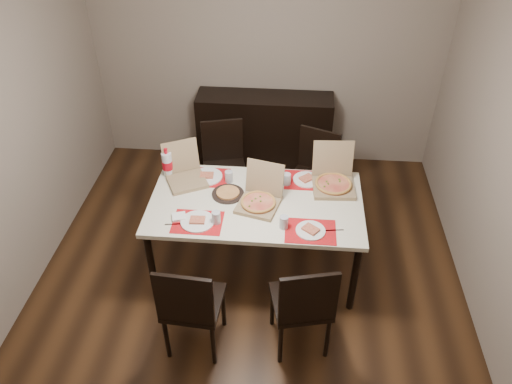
# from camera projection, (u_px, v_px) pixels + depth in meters

# --- Properties ---
(ground) EXTENTS (3.80, 4.00, 0.02)m
(ground) POSITION_uv_depth(u_px,v_px,m) (250.00, 275.00, 4.58)
(ground) COLOR #3D2412
(ground) RESTS_ON ground
(room_walls) EXTENTS (3.84, 4.02, 2.62)m
(room_walls) POSITION_uv_depth(u_px,v_px,m) (254.00, 78.00, 3.86)
(room_walls) COLOR gray
(room_walls) RESTS_ON ground
(sideboard) EXTENTS (1.50, 0.40, 0.90)m
(sideboard) POSITION_uv_depth(u_px,v_px,m) (264.00, 132.00, 5.70)
(sideboard) COLOR black
(sideboard) RESTS_ON ground
(dining_table) EXTENTS (1.80, 1.00, 0.75)m
(dining_table) POSITION_uv_depth(u_px,v_px,m) (256.00, 207.00, 4.26)
(dining_table) COLOR beige
(dining_table) RESTS_ON ground
(chair_near_left) EXTENTS (0.45, 0.45, 0.93)m
(chair_near_left) POSITION_uv_depth(u_px,v_px,m) (190.00, 305.00, 3.64)
(chair_near_left) COLOR black
(chair_near_left) RESTS_ON ground
(chair_near_right) EXTENTS (0.50, 0.50, 0.93)m
(chair_near_right) POSITION_uv_depth(u_px,v_px,m) (303.00, 304.00, 3.64)
(chair_near_right) COLOR black
(chair_near_right) RESTS_ON ground
(chair_far_left) EXTENTS (0.51, 0.51, 0.93)m
(chair_far_left) POSITION_uv_depth(u_px,v_px,m) (224.00, 162.00, 5.12)
(chair_far_left) COLOR black
(chair_far_left) RESTS_ON ground
(chair_far_right) EXTENTS (0.55, 0.55, 0.93)m
(chair_far_right) POSITION_uv_depth(u_px,v_px,m) (314.00, 172.00, 4.98)
(chair_far_right) COLOR black
(chair_far_right) RESTS_ON ground
(setting_near_left) EXTENTS (0.46, 0.30, 0.11)m
(setting_near_left) POSITION_uv_depth(u_px,v_px,m) (200.00, 220.00, 3.99)
(setting_near_left) COLOR red
(setting_near_left) RESTS_ON dining_table
(setting_near_right) EXTENTS (0.51, 0.30, 0.11)m
(setting_near_right) POSITION_uv_depth(u_px,v_px,m) (303.00, 228.00, 3.91)
(setting_near_right) COLOR red
(setting_near_right) RESTS_ON dining_table
(setting_far_left) EXTENTS (0.49, 0.30, 0.11)m
(setting_far_left) POSITION_uv_depth(u_px,v_px,m) (210.00, 176.00, 4.47)
(setting_far_left) COLOR red
(setting_far_left) RESTS_ON dining_table
(setting_far_right) EXTENTS (0.49, 0.30, 0.11)m
(setting_far_right) POSITION_uv_depth(u_px,v_px,m) (301.00, 180.00, 4.43)
(setting_far_right) COLOR red
(setting_far_right) RESTS_ON dining_table
(napkin_loose) EXTENTS (0.16, 0.16, 0.02)m
(napkin_loose) POSITION_uv_depth(u_px,v_px,m) (252.00, 199.00, 4.23)
(napkin_loose) COLOR white
(napkin_loose) RESTS_ON dining_table
(pizza_box_center) EXTENTS (0.41, 0.43, 0.33)m
(pizza_box_center) POSITION_uv_depth(u_px,v_px,m) (260.00, 199.00, 4.15)
(pizza_box_center) COLOR #886F4E
(pizza_box_center) RESTS_ON dining_table
(pizza_box_right) EXTENTS (0.38, 0.42, 0.36)m
(pizza_box_right) POSITION_uv_depth(u_px,v_px,m) (333.00, 181.00, 4.35)
(pizza_box_right) COLOR #886F4E
(pizza_box_right) RESTS_ON dining_table
(pizza_box_left) EXTENTS (0.45, 0.46, 0.32)m
(pizza_box_left) POSITION_uv_depth(u_px,v_px,m) (185.00, 174.00, 4.43)
(pizza_box_left) COLOR #886F4E
(pizza_box_left) RESTS_ON dining_table
(faina_plate) EXTENTS (0.28, 0.28, 0.03)m
(faina_plate) POSITION_uv_depth(u_px,v_px,m) (228.00, 193.00, 4.28)
(faina_plate) COLOR black
(faina_plate) RESTS_ON dining_table
(dip_bowl) EXTENTS (0.11, 0.11, 0.02)m
(dip_bowl) POSITION_uv_depth(u_px,v_px,m) (268.00, 191.00, 4.31)
(dip_bowl) COLOR white
(dip_bowl) RESTS_ON dining_table
(soda_bottle) EXTENTS (0.09, 0.09, 0.28)m
(soda_bottle) POSITION_uv_depth(u_px,v_px,m) (167.00, 164.00, 4.45)
(soda_bottle) COLOR silver
(soda_bottle) RESTS_ON dining_table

